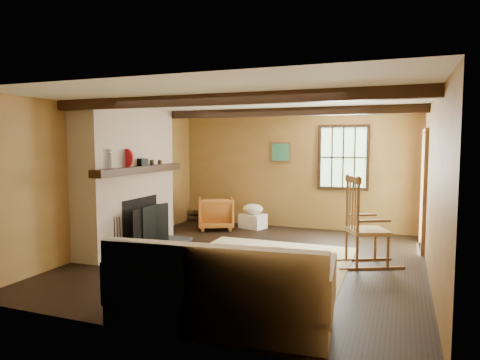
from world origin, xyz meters
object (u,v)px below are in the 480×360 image
at_px(sofa, 222,294).
at_px(laundry_basket, 253,221).
at_px(fireplace, 128,184).
at_px(armchair, 216,213).
at_px(rocking_chair, 364,228).

relative_size(sofa, laundry_basket, 4.52).
bearing_deg(sofa, laundry_basket, 99.79).
relative_size(fireplace, armchair, 3.27).
distance_m(fireplace, laundry_basket, 2.90).
distance_m(fireplace, armchair, 2.26).
xyz_separation_m(fireplace, armchair, (0.73, 1.99, -0.77)).
bearing_deg(sofa, fireplace, 134.02).
bearing_deg(sofa, armchair, 109.11).
bearing_deg(fireplace, laundry_basket, 58.52).
height_order(laundry_basket, armchair, armchair).
bearing_deg(fireplace, armchair, 69.75).
bearing_deg(rocking_chair, armchair, 36.29).
bearing_deg(armchair, rocking_chair, 126.04).
distance_m(fireplace, sofa, 3.66).
distance_m(rocking_chair, armchair, 3.54).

